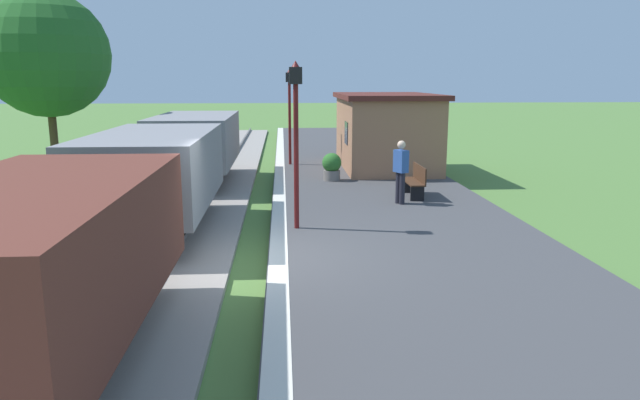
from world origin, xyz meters
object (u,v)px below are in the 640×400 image
object	(u,v)px
lamp_post_far	(289,99)
station_hut	(386,131)
tree_trackside_far	(46,55)
potted_planter	(332,166)
lamp_post_near	(296,114)
person_waiting	(401,170)
bench_down_platform	(367,144)
freight_train	(155,176)
bench_near_hut	(415,180)

from	to	relation	value
lamp_post_far	station_hut	bearing A→B (deg)	-17.50
tree_trackside_far	potted_planter	bearing A→B (deg)	-14.08
station_hut	lamp_post_far	distance (m)	3.94
lamp_post_near	lamp_post_far	size ratio (longest dim) A/B	1.00
potted_planter	lamp_post_near	xyz separation A→B (m)	(-1.33, -6.29, 2.08)
person_waiting	lamp_post_far	world-z (taller)	lamp_post_far
bench_down_platform	person_waiting	size ratio (longest dim) A/B	0.88
freight_train	bench_near_hut	xyz separation A→B (m)	(6.68, 2.90, -0.68)
bench_down_platform	lamp_post_far	world-z (taller)	lamp_post_far
potted_planter	lamp_post_near	world-z (taller)	lamp_post_near
person_waiting	potted_planter	bearing A→B (deg)	-95.44
tree_trackside_far	station_hut	bearing A→B (deg)	1.27
bench_near_hut	person_waiting	bearing A→B (deg)	-123.95
tree_trackside_far	bench_near_hut	bearing A→B (deg)	-24.17
bench_near_hut	potted_planter	distance (m)	3.62
bench_near_hut	lamp_post_near	xyz separation A→B (m)	(-3.47, -3.38, 2.08)
bench_down_platform	potted_planter	distance (m)	7.06
potted_planter	lamp_post_far	size ratio (longest dim) A/B	0.25
lamp_post_near	station_hut	bearing A→B (deg)	68.29
potted_planter	bench_down_platform	bearing A→B (deg)	72.29
lamp_post_near	tree_trackside_far	xyz separation A→B (m)	(-8.51, 8.76, 1.59)
potted_planter	lamp_post_near	size ratio (longest dim) A/B	0.25
bench_near_hut	bench_down_platform	world-z (taller)	same
freight_train	person_waiting	xyz separation A→B (m)	(6.06, 1.98, -0.21)
bench_down_platform	potted_planter	xyz separation A→B (m)	(-2.15, -6.73, 0.00)
lamp_post_far	freight_train	bearing A→B (deg)	-108.32
person_waiting	potted_planter	world-z (taller)	person_waiting
lamp_post_far	tree_trackside_far	world-z (taller)	tree_trackside_far
bench_down_platform	bench_near_hut	bearing A→B (deg)	-90.00
freight_train	station_hut	world-z (taller)	station_hut
freight_train	station_hut	distance (m)	10.93
lamp_post_far	tree_trackside_far	size ratio (longest dim) A/B	0.56
lamp_post_far	bench_down_platform	bearing A→B (deg)	39.44
bench_near_hut	lamp_post_near	world-z (taller)	lamp_post_near
station_hut	bench_down_platform	distance (m)	4.10
bench_near_hut	tree_trackside_far	distance (m)	13.64
bench_near_hut	lamp_post_far	bearing A→B (deg)	117.13
station_hut	tree_trackside_far	size ratio (longest dim) A/B	0.88
station_hut	potted_planter	xyz separation A→B (m)	(-2.27, -2.74, -0.93)
potted_planter	station_hut	bearing A→B (deg)	50.36
tree_trackside_far	lamp_post_near	bearing A→B (deg)	-45.82
freight_train	potted_planter	xyz separation A→B (m)	(4.53, 5.82, -0.67)
person_waiting	potted_planter	size ratio (longest dim) A/B	1.87
freight_train	bench_down_platform	world-z (taller)	freight_train
bench_near_hut	lamp_post_near	size ratio (longest dim) A/B	0.41
station_hut	lamp_post_far	size ratio (longest dim) A/B	1.57
station_hut	lamp_post_far	xyz separation A→B (m)	(-3.59, 1.13, 1.15)
potted_planter	tree_trackside_far	world-z (taller)	tree_trackside_far
bench_near_hut	lamp_post_far	distance (m)	7.90
station_hut	bench_down_platform	world-z (taller)	station_hut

